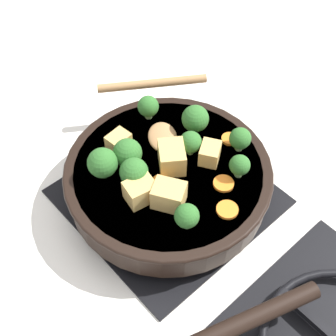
{
  "coord_description": "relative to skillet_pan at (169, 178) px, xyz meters",
  "views": [
    {
      "loc": [
        0.31,
        0.35,
        0.65
      ],
      "look_at": [
        0.0,
        0.0,
        0.08
      ],
      "focal_mm": 50.0,
      "sensor_mm": 36.0,
      "label": 1
    }
  ],
  "objects": [
    {
      "name": "broccoli_floret_tall_stem",
      "position": [
        0.05,
        0.09,
        0.05
      ],
      "size": [
        0.04,
        0.04,
        0.04
      ],
      "color": "#709956",
      "rests_on": "skillet_pan"
    },
    {
      "name": "tofu_cube_center_large",
      "position": [
        0.07,
        0.01,
        0.04
      ],
      "size": [
        0.05,
        0.04,
        0.04
      ],
      "primitive_type": "cube",
      "rotation": [
        0.0,
        0.0,
        6.1
      ],
      "color": "tan",
      "rests_on": "skillet_pan"
    },
    {
      "name": "tofu_cube_east_chunk",
      "position": [
        0.04,
        0.05,
        0.04
      ],
      "size": [
        0.06,
        0.06,
        0.04
      ],
      "primitive_type": "cube",
      "rotation": [
        0.0,
        0.0,
        2.11
      ],
      "color": "tan",
      "rests_on": "skillet_pan"
    },
    {
      "name": "tofu_cube_near_handle",
      "position": [
        0.03,
        -0.09,
        0.04
      ],
      "size": [
        0.04,
        0.03,
        0.03
      ],
      "primitive_type": "cube",
      "rotation": [
        0.0,
        0.0,
        3.26
      ],
      "color": "tan",
      "rests_on": "skillet_pan"
    },
    {
      "name": "carrot_slice_orange_thin",
      "position": [
        -0.04,
        0.08,
        0.03
      ],
      "size": [
        0.03,
        0.03,
        0.01
      ],
      "primitive_type": "cylinder",
      "color": "orange",
      "rests_on": "skillet_pan"
    },
    {
      "name": "carrot_slice_under_broccoli",
      "position": [
        -0.01,
        0.12,
        0.03
      ],
      "size": [
        0.03,
        0.03,
        0.01
      ],
      "primitive_type": "cylinder",
      "color": "orange",
      "rests_on": "skillet_pan"
    },
    {
      "name": "skillet_pan",
      "position": [
        0.0,
        0.0,
        0.0
      ],
      "size": [
        0.35,
        0.46,
        0.05
      ],
      "color": "black",
      "rests_on": "front_burner_grate"
    },
    {
      "name": "tofu_cube_west_chunk",
      "position": [
        -0.06,
        0.03,
        0.04
      ],
      "size": [
        0.05,
        0.05,
        0.03
      ],
      "primitive_type": "cube",
      "rotation": [
        0.0,
        0.0,
        3.7
      ],
      "color": "tan",
      "rests_on": "skillet_pan"
    },
    {
      "name": "carrot_slice_near_center",
      "position": [
        -0.12,
        0.02,
        0.03
      ],
      "size": [
        0.03,
        0.03,
        0.01
      ],
      "primitive_type": "cylinder",
      "color": "orange",
      "rests_on": "skillet_pan"
    },
    {
      "name": "carrot_slice_edge_slice",
      "position": [
        0.03,
        0.01,
        0.03
      ],
      "size": [
        0.02,
        0.02,
        0.01
      ],
      "primitive_type": "cylinder",
      "color": "orange",
      "rests_on": "skillet_pan"
    },
    {
      "name": "broccoli_floret_small_inner",
      "position": [
        -0.05,
        0.0,
        0.05
      ],
      "size": [
        0.04,
        0.04,
        0.04
      ],
      "color": "#709956",
      "rests_on": "skillet_pan"
    },
    {
      "name": "wooden_spoon",
      "position": [
        -0.07,
        -0.11,
        0.03
      ],
      "size": [
        0.2,
        0.22,
        0.02
      ],
      "color": "#A87A4C",
      "rests_on": "skillet_pan"
    },
    {
      "name": "front_burner_grate",
      "position": [
        -0.0,
        -0.0,
        -0.04
      ],
      "size": [
        0.31,
        0.31,
        0.03
      ],
      "color": "black",
      "rests_on": "ground_plane"
    },
    {
      "name": "broccoli_floret_mid_floret",
      "position": [
        0.04,
        -0.05,
        0.05
      ],
      "size": [
        0.05,
        0.05,
        0.05
      ],
      "color": "#709956",
      "rests_on": "skillet_pan"
    },
    {
      "name": "broccoli_floret_near_spoon",
      "position": [
        -0.05,
        -0.11,
        0.05
      ],
      "size": [
        0.04,
        0.04,
        0.04
      ],
      "color": "#709956",
      "rests_on": "skillet_pan"
    },
    {
      "name": "broccoli_floret_west_rim",
      "position": [
        -0.09,
        -0.03,
        0.05
      ],
      "size": [
        0.05,
        0.05,
        0.05
      ],
      "color": "#709956",
      "rests_on": "skillet_pan"
    },
    {
      "name": "broccoli_floret_south_cluster",
      "position": [
        -0.07,
        0.08,
        0.05
      ],
      "size": [
        0.03,
        0.03,
        0.04
      ],
      "color": "#709956",
      "rests_on": "skillet_pan"
    },
    {
      "name": "tofu_cube_back_piece",
      "position": [
        -0.01,
        -0.0,
        0.04
      ],
      "size": [
        0.06,
        0.06,
        0.04
      ],
      "primitive_type": "cube",
      "rotation": [
        0.0,
        0.0,
        0.95
      ],
      "color": "tan",
      "rests_on": "skillet_pan"
    },
    {
      "name": "broccoli_floret_center_top",
      "position": [
        0.06,
        -0.01,
        0.05
      ],
      "size": [
        0.04,
        0.04,
        0.05
      ],
      "color": "#709956",
      "rests_on": "skillet_pan"
    },
    {
      "name": "broccoli_floret_north_edge",
      "position": [
        -0.11,
        0.04,
        0.05
      ],
      "size": [
        0.04,
        0.04,
        0.04
      ],
      "color": "#709956",
      "rests_on": "skillet_pan"
    },
    {
      "name": "broccoli_floret_east_rim",
      "position": [
        0.08,
        -0.06,
        0.05
      ],
      "size": [
        0.05,
        0.05,
        0.05
      ],
      "color": "#709956",
      "rests_on": "skillet_pan"
    },
    {
      "name": "ground_plane",
      "position": [
        -0.0,
        -0.0,
        -0.06
      ],
      "size": [
        2.4,
        2.4,
        0.0
      ],
      "primitive_type": "plane",
      "color": "white"
    }
  ]
}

